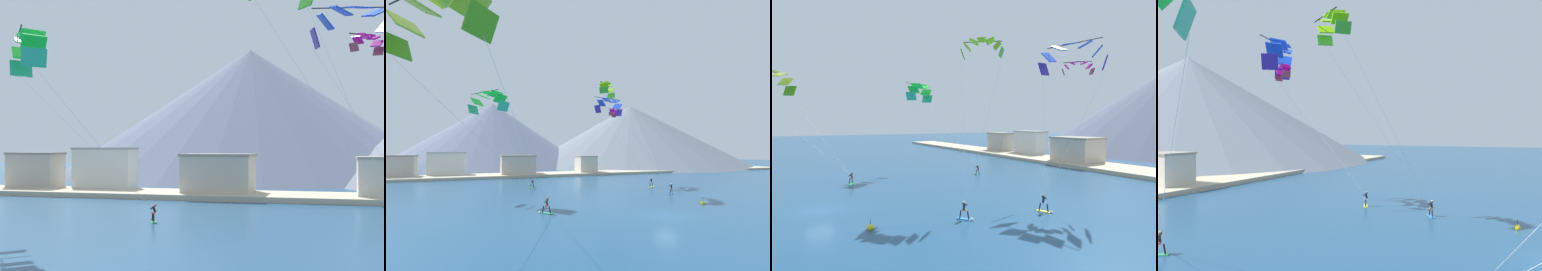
% 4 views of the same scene
% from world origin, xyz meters
% --- Properties ---
extents(kitesurfer_near_lead, '(1.77, 1.00, 1.83)m').
position_xyz_m(kitesurfer_near_lead, '(12.19, 18.92, 0.57)').
color(kitesurfer_near_lead, yellow).
rests_on(kitesurfer_near_lead, ground).
extents(kitesurfer_mid_center, '(1.69, 1.25, 1.77)m').
position_xyz_m(kitesurfer_mid_center, '(10.18, 11.04, 0.52)').
color(kitesurfer_mid_center, '#337FDB').
rests_on(kitesurfer_mid_center, ground).
extents(parafoil_kite_near_lead, '(8.06, 11.43, 17.38)m').
position_xyz_m(parafoil_kite_near_lead, '(7.84, 27.72, 17.22)').
color(parafoil_kite_near_lead, '#2E1D94').
extents(parafoil_kite_mid_center, '(9.86, 9.35, 17.76)m').
position_xyz_m(parafoil_kite_mid_center, '(2.37, 18.02, 18.06)').
color(parafoil_kite_mid_center, green).
extents(parafoil_kite_distant_high_outer, '(3.04, 3.43, 1.71)m').
position_xyz_m(parafoil_kite_distant_high_outer, '(8.64, 27.82, 15.64)').
color(parafoil_kite_distant_high_outer, '#A33A4C').
extents(race_marker_buoy, '(0.56, 0.56, 1.02)m').
position_xyz_m(race_marker_buoy, '(8.27, 2.99, 0.16)').
color(race_marker_buoy, yellow).
rests_on(race_marker_buoy, ground).
extents(shore_building_promenade_mid, '(5.67, 5.89, 5.50)m').
position_xyz_m(shore_building_promenade_mid, '(11.28, 50.34, 2.76)').
color(shore_building_promenade_mid, beige).
rests_on(shore_building_promenade_mid, ground).
extents(mountain_peak_west_ridge, '(110.29, 110.29, 31.25)m').
position_xyz_m(mountain_peak_west_ridge, '(55.49, 95.68, 15.62)').
color(mountain_peak_west_ridge, slate).
rests_on(mountain_peak_west_ridge, ground).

